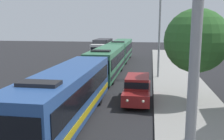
# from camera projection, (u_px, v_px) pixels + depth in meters

# --- Properties ---
(bus_lead) EXTENTS (2.58, 12.16, 3.21)m
(bus_lead) POSITION_uv_depth(u_px,v_px,m) (68.00, 94.00, 14.32)
(bus_lead) COLOR #284C8C
(bus_lead) RESTS_ON ground_plane
(bus_second_in_line) EXTENTS (2.58, 11.80, 3.21)m
(bus_second_in_line) POSITION_uv_depth(u_px,v_px,m) (107.00, 61.00, 27.02)
(bus_second_in_line) COLOR #33724C
(bus_second_in_line) RESTS_ON ground_plane
(bus_middle) EXTENTS (2.58, 11.77, 3.21)m
(bus_middle) POSITION_uv_depth(u_px,v_px,m) (121.00, 50.00, 39.03)
(bus_middle) COLOR #33724C
(bus_middle) RESTS_ON ground_plane
(white_suv) EXTENTS (1.86, 4.85, 1.90)m
(white_suv) POSITION_uv_depth(u_px,v_px,m) (137.00, 88.00, 18.23)
(white_suv) COLOR maroon
(white_suv) RESTS_ON ground_plane
(box_truck_oncoming) EXTENTS (2.35, 7.28, 3.15)m
(box_truck_oncoming) POSITION_uv_depth(u_px,v_px,m) (102.00, 48.00, 41.14)
(box_truck_oncoming) COLOR white
(box_truck_oncoming) RESTS_ON ground_plane
(streetlamp_near) EXTENTS (5.69, 0.28, 8.37)m
(streetlamp_near) POSITION_uv_depth(u_px,v_px,m) (196.00, 42.00, 4.56)
(streetlamp_near) COLOR gray
(streetlamp_near) RESTS_ON sidewalk
(streetlamp_mid) EXTENTS (6.28, 0.28, 8.98)m
(streetlamp_mid) POSITION_uv_depth(u_px,v_px,m) (160.00, 24.00, 25.37)
(streetlamp_mid) COLOR gray
(streetlamp_mid) RESTS_ON sidewalk
(roadside_tree) EXTENTS (4.45, 4.45, 6.53)m
(roadside_tree) POSITION_uv_depth(u_px,v_px,m) (196.00, 41.00, 17.40)
(roadside_tree) COLOR #4C3823
(roadside_tree) RESTS_ON sidewalk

